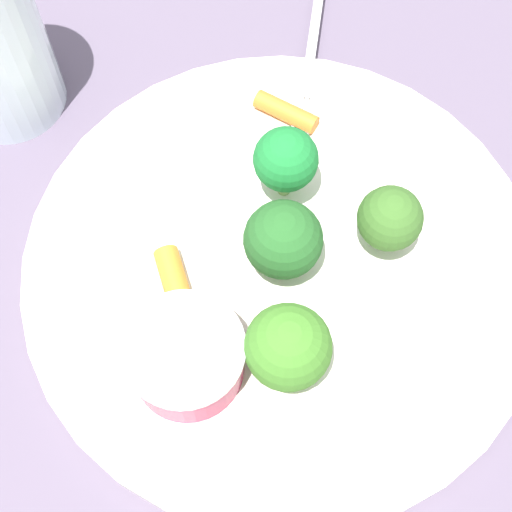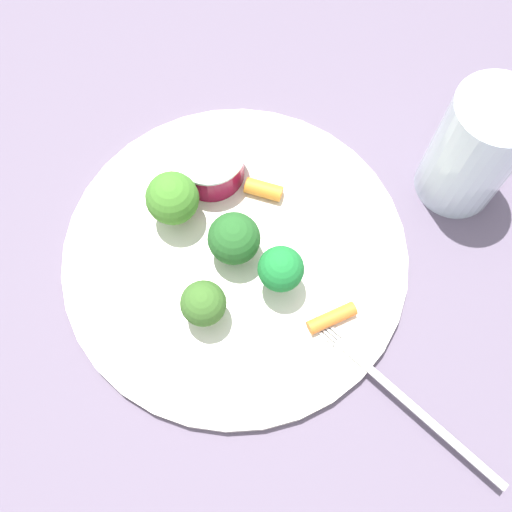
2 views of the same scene
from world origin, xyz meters
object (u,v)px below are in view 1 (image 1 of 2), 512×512
Objects in this scene: broccoli_floret_3 at (390,219)px; fork at (316,21)px; sauce_cup at (186,358)px; broccoli_floret_0 at (286,160)px; plate at (281,266)px; broccoli_floret_2 at (276,240)px; carrot_stick_1 at (286,112)px; broccoli_floret_1 at (288,347)px; carrot_stick_0 at (173,277)px.

fork is (-0.10, 0.15, -0.03)m from broccoli_floret_3.
broccoli_floret_0 reaches higher than sauce_cup.
fork is at bearing 105.19° from plate.
broccoli_floret_3 is (0.05, 0.04, 0.04)m from plate.
plate is at bearing 74.48° from sauce_cup.
fork is at bearing 95.75° from sauce_cup.
broccoli_floret_2 reaches higher than broccoli_floret_3.
broccoli_floret_0 is at bearing -68.91° from carrot_stick_1.
broccoli_floret_2 is at bearing -144.91° from broccoli_floret_3.
plate is 7.20× the size of carrot_stick_1.
carrot_stick_1 is at bearing 94.73° from sauce_cup.
broccoli_floret_0 is (0.01, 0.13, 0.02)m from sauce_cup.
broccoli_floret_2 is at bearing -71.09° from carrot_stick_1.
sauce_cup is at bearing -92.25° from broccoli_floret_0.
broccoli_floret_3 is at bearing 35.09° from broccoli_floret_2.
fork is (-0.08, 0.24, -0.03)m from broccoli_floret_1.
fork is (-0.05, 0.19, -0.03)m from broccoli_floret_2.
broccoli_floret_1 is 0.26m from fork.
broccoli_floret_3 is (0.07, 0.12, 0.01)m from sauce_cup.
carrot_stick_0 is at bearing 124.72° from sauce_cup.
sauce_cup is 1.19× the size of broccoli_floret_0.
broccoli_floret_2 reaches higher than plate.
broccoli_floret_2 reaches higher than carrot_stick_1.
broccoli_floret_0 reaches higher than fork.
plate is 8.99× the size of carrot_stick_0.
carrot_stick_0 is at bearing -144.69° from broccoli_floret_3.
broccoli_floret_0 reaches higher than broccoli_floret_3.
carrot_stick_0 is 0.22m from fork.
sauce_cup is 0.08m from broccoli_floret_2.
carrot_stick_0 is at bearing -145.05° from plate.
broccoli_floret_2 reaches higher than fork.
broccoli_floret_3 is at bearing 75.94° from broccoli_floret_1.
carrot_stick_0 is at bearing 164.77° from broccoli_floret_1.
sauce_cup is 0.06m from carrot_stick_0.
broccoli_floret_1 reaches higher than carrot_stick_1.
carrot_stick_0 is at bearing -144.45° from broccoli_floret_2.
carrot_stick_0 is (-0.03, 0.05, -0.01)m from sauce_cup.
carrot_stick_0 is (-0.11, -0.08, -0.02)m from broccoli_floret_3.
broccoli_floret_2 is (0.01, -0.05, -0.01)m from broccoli_floret_0.
sauce_cup is at bearing -103.49° from broccoli_floret_2.
broccoli_floret_0 is at bearing 87.75° from sauce_cup.
plate is 6.37× the size of broccoli_floret_3.
broccoli_floret_2 is 1.51× the size of carrot_stick_0.
broccoli_floret_0 is 1.59× the size of carrot_stick_0.
sauce_cup is at bearing -121.91° from broccoli_floret_3.
carrot_stick_0 is (-0.04, -0.08, -0.03)m from broccoli_floret_0.
sauce_cup is 1.52× the size of carrot_stick_1.
broccoli_floret_0 is 1.13× the size of broccoli_floret_3.
fork is at bearing 104.04° from broccoli_floret_2.
broccoli_floret_1 is 0.10m from broccoli_floret_3.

